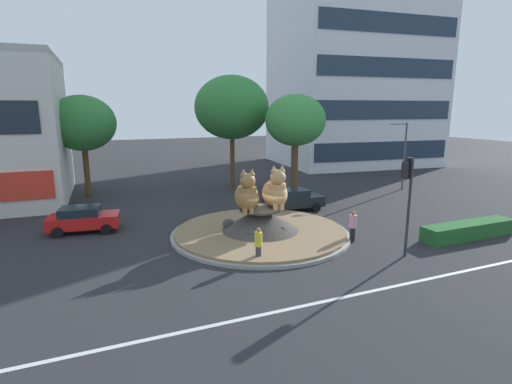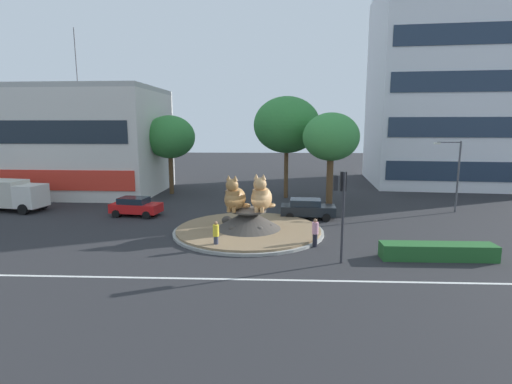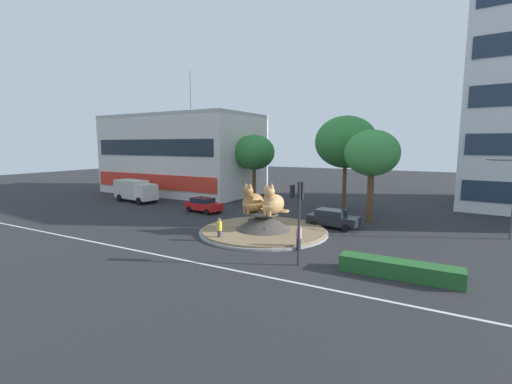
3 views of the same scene
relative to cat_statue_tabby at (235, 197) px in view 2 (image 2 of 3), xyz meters
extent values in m
plane|color=#28282B|center=(0.94, 0.24, -2.56)|extent=(160.00, 160.00, 0.00)
cube|color=silver|center=(0.94, -8.31, -2.56)|extent=(112.00, 0.20, 0.01)
cylinder|color=gray|center=(0.94, 0.24, -2.47)|extent=(10.54, 10.54, 0.18)
cylinder|color=#846B4C|center=(0.94, 0.24, -2.31)|extent=(10.11, 10.11, 0.14)
cone|color=#423D38|center=(0.94, 0.24, -1.58)|extent=(4.55, 4.55, 1.33)
cylinder|color=#423D38|center=(0.94, 0.24, -0.97)|extent=(2.50, 2.50, 0.12)
ellipsoid|color=#423D38|center=(2.44, -0.17, -2.03)|extent=(0.52, 0.52, 0.41)
ellipsoid|color=#423D38|center=(1.34, 1.89, -1.97)|extent=(0.67, 0.55, 0.53)
ellipsoid|color=#423D38|center=(-0.71, 1.20, -1.93)|extent=(0.76, 0.61, 0.61)
ellipsoid|color=#423D38|center=(-0.05, -0.99, -1.99)|extent=(0.62, 0.49, 0.50)
ellipsoid|color=#423D38|center=(1.73, -1.05, -2.01)|extent=(0.58, 0.45, 0.47)
ellipsoid|color=#9E703D|center=(0.02, 0.12, -0.13)|extent=(1.88, 2.44, 1.57)
cylinder|color=#9E703D|center=(-0.09, -0.30, 0.05)|extent=(1.25, 1.25, 0.98)
sphere|color=#9E703D|center=(-0.13, -0.45, 0.91)|extent=(0.87, 0.87, 0.87)
torus|color=#9E703D|center=(0.59, 0.88, -0.76)|extent=(1.03, 1.03, 0.20)
cone|color=#9E703D|center=(0.10, -0.52, 1.41)|extent=(0.43, 0.43, 0.35)
cone|color=#9E703D|center=(-0.36, -0.39, 1.41)|extent=(0.43, 0.43, 0.35)
cylinder|color=#9E703D|center=(0.00, -0.69, -0.72)|extent=(0.28, 0.28, 0.39)
cylinder|color=#9E703D|center=(-0.35, -0.60, -0.72)|extent=(0.28, 0.28, 0.39)
ellipsoid|color=tan|center=(1.85, 0.21, -0.10)|extent=(1.76, 2.44, 1.63)
cylinder|color=tan|center=(1.78, -0.23, 0.08)|extent=(1.21, 1.21, 1.02)
sphere|color=tan|center=(1.75, -0.39, 0.98)|extent=(0.90, 0.90, 0.90)
torus|color=tan|center=(2.36, 1.06, -0.75)|extent=(1.05, 1.05, 0.20)
cone|color=tan|center=(2.00, -0.43, 1.50)|extent=(0.42, 0.42, 0.37)
cone|color=tan|center=(1.51, -0.35, 1.50)|extent=(0.42, 0.42, 0.37)
cylinder|color=tan|center=(1.90, -0.62, -0.71)|extent=(0.29, 0.29, 0.41)
cylinder|color=tan|center=(1.54, -0.56, -0.71)|extent=(0.29, 0.29, 0.41)
cylinder|color=#2D2D33|center=(6.41, -5.75, -0.04)|extent=(0.14, 0.14, 5.03)
cube|color=black|center=(6.40, -5.53, 1.95)|extent=(0.33, 0.25, 1.05)
sphere|color=#360606|center=(6.40, -5.45, 2.26)|extent=(0.18, 0.18, 0.18)
sphere|color=#392706|center=(6.40, -5.45, 1.95)|extent=(0.18, 0.18, 0.18)
sphere|color=green|center=(6.40, -5.45, 1.63)|extent=(0.18, 0.18, 0.18)
cube|color=black|center=(5.96, -5.76, 1.89)|extent=(0.21, 0.28, 0.80)
cube|color=silver|center=(-21.37, 16.49, 2.93)|extent=(23.12, 12.77, 10.98)
cube|color=red|center=(-21.52, 10.33, -0.36)|extent=(21.91, 0.65, 1.98)
cube|color=#19232D|center=(-21.52, 10.35, 4.25)|extent=(21.00, 0.59, 2.20)
cube|color=#B2B2AD|center=(-21.37, 16.49, 8.67)|extent=(23.12, 12.77, 0.50)
cylinder|color=#4C4C51|center=(-17.18, 13.61, 11.67)|extent=(0.10, 0.10, 5.50)
cube|color=silver|center=(25.12, 25.13, 9.49)|extent=(20.68, 17.22, 24.10)
cube|color=#233347|center=(24.39, 17.38, -0.15)|extent=(18.08, 1.81, 2.19)
cube|color=#233347|center=(24.39, 17.38, 4.67)|extent=(18.08, 1.81, 2.19)
cube|color=#233347|center=(24.39, 17.38, 9.49)|extent=(18.08, 1.81, 2.19)
cube|color=#233347|center=(24.39, 17.38, 14.31)|extent=(18.08, 1.81, 2.19)
cube|color=#235B28|center=(11.95, -4.88, -2.11)|extent=(6.33, 1.20, 0.90)
cylinder|color=brown|center=(-8.51, 15.70, -0.54)|extent=(0.47, 0.47, 4.04)
ellipsoid|color=#337F38|center=(-8.51, 15.70, 3.64)|extent=(5.40, 5.40, 4.59)
cylinder|color=brown|center=(7.74, 8.77, -0.34)|extent=(0.59, 0.59, 4.45)
ellipsoid|color=#3D8E42|center=(7.74, 8.77, 3.89)|extent=(4.99, 4.99, 4.24)
cylinder|color=brown|center=(3.97, 13.89, -0.16)|extent=(0.42, 0.42, 4.81)
ellipsoid|color=#337F38|center=(3.97, 13.89, 4.93)|extent=(6.69, 6.69, 5.69)
cylinder|color=#4C4C51|center=(18.47, 7.55, 0.51)|extent=(0.16, 0.16, 6.14)
cylinder|color=#4C4C51|center=(17.49, 7.56, 3.48)|extent=(1.97, 0.11, 0.10)
cube|color=silver|center=(16.50, 7.56, 3.38)|extent=(0.50, 0.24, 0.16)
cylinder|color=#33384C|center=(-0.81, -3.59, -2.15)|extent=(0.28, 0.28, 0.81)
cylinder|color=yellow|center=(-0.81, -3.59, -1.40)|extent=(0.38, 0.38, 0.71)
sphere|color=#936B4C|center=(-0.81, -3.59, -0.93)|extent=(0.23, 0.23, 0.23)
cylinder|color=black|center=(5.27, -2.86, -2.14)|extent=(0.30, 0.30, 0.83)
cylinder|color=pink|center=(5.27, -2.86, -1.37)|extent=(0.39, 0.39, 0.72)
sphere|color=#936B4C|center=(5.27, -2.86, -0.88)|extent=(0.24, 0.24, 0.24)
cube|color=black|center=(5.48, 4.64, -1.86)|extent=(4.45, 2.14, 0.76)
cube|color=#19232D|center=(5.26, 4.65, -1.23)|extent=(2.53, 1.79, 0.51)
cylinder|color=black|center=(6.96, 5.47, -2.24)|extent=(0.65, 0.26, 0.64)
cylinder|color=black|center=(6.84, 3.62, -2.24)|extent=(0.65, 0.26, 0.64)
cylinder|color=black|center=(4.11, 5.66, -2.24)|extent=(0.65, 0.26, 0.64)
cylinder|color=black|center=(3.99, 3.81, -2.24)|extent=(0.65, 0.26, 0.64)
cube|color=red|center=(-8.72, 4.97, -1.87)|extent=(4.27, 2.43, 0.74)
cube|color=#19232D|center=(-8.92, 5.00, -1.26)|extent=(2.48, 1.95, 0.49)
cylinder|color=black|center=(-7.26, 5.69, -2.24)|extent=(0.67, 0.31, 0.64)
cylinder|color=black|center=(-7.54, 3.85, -2.24)|extent=(0.67, 0.31, 0.64)
cylinder|color=black|center=(-9.90, 6.08, -2.24)|extent=(0.67, 0.31, 0.64)
cylinder|color=black|center=(-10.18, 4.25, -2.24)|extent=(0.67, 0.31, 0.64)
cube|color=silver|center=(-18.29, 6.04, -1.14)|extent=(2.28, 2.51, 1.94)
cube|color=beige|center=(-21.47, 6.58, -0.98)|extent=(4.82, 2.94, 2.26)
cylinder|color=black|center=(-18.04, 7.13, -2.11)|extent=(0.94, 0.44, 0.90)
cylinder|color=black|center=(-18.41, 4.94, -2.11)|extent=(0.94, 0.44, 0.90)
cylinder|color=black|center=(-22.24, 7.83, -2.11)|extent=(0.94, 0.44, 0.90)
camera|label=1|loc=(-7.89, -20.27, 4.81)|focal=27.51mm
camera|label=2|loc=(2.64, -26.58, 4.94)|focal=27.63mm
camera|label=3|loc=(13.90, -24.73, 4.63)|focal=24.56mm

